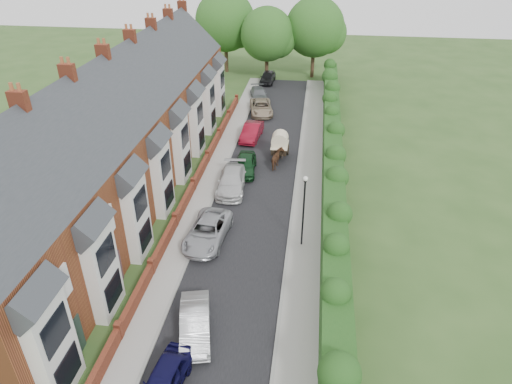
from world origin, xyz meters
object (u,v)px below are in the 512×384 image
at_px(lamppost, 304,203).
at_px(car_black, 268,77).
at_px(car_red, 252,132).
at_px(car_navy, 164,380).
at_px(horse_cart, 280,143).
at_px(car_white, 232,181).
at_px(car_beige, 261,107).
at_px(car_silver_b, 207,231).
at_px(horse, 277,159).
at_px(car_grey, 259,94).
at_px(car_silver_a, 195,323).
at_px(car_green, 245,164).

xyz_separation_m(lamppost, car_black, (-6.09, 34.60, -2.56)).
relative_size(lamppost, car_red, 1.16).
relative_size(car_navy, horse_cart, 1.14).
bearing_deg(car_white, car_beige, 85.77).
bearing_deg(lamppost, car_silver_b, -177.77).
xyz_separation_m(car_black, horse_cart, (3.51, -21.80, 0.66)).
bearing_deg(car_black, car_silver_b, -87.47).
relative_size(car_navy, horse, 2.01).
relative_size(lamppost, car_grey, 1.14).
distance_m(lamppost, car_red, 17.60).
relative_size(car_silver_a, car_green, 1.00).
distance_m(car_silver_a, car_beige, 31.54).
distance_m(car_red, horse_cart, 4.82).
xyz_separation_m(car_silver_a, car_red, (-0.59, 24.62, 0.04)).
height_order(car_red, horse_cart, horse_cart).
distance_m(car_navy, car_green, 21.15).
bearing_deg(lamppost, car_black, 99.99).
relative_size(car_navy, car_silver_b, 0.75).
xyz_separation_m(lamppost, horse, (-2.58, 10.72, -2.48)).
height_order(car_navy, horse_cart, horse_cart).
xyz_separation_m(car_silver_b, car_red, (0.57, 16.72, 0.02)).
bearing_deg(car_red, horse, -57.44).
distance_m(car_navy, car_white, 18.16).
xyz_separation_m(car_silver_a, car_green, (-0.14, 17.73, 0.03)).
bearing_deg(car_silver_a, car_beige, 77.17).
distance_m(car_red, car_beige, 6.92).
bearing_deg(car_silver_b, horse, 76.25).
relative_size(lamppost, car_navy, 1.33).
bearing_deg(car_black, car_navy, -86.67).
bearing_deg(horse_cart, car_silver_a, -96.68).
height_order(car_silver_b, car_beige, car_silver_b).
relative_size(lamppost, car_silver_a, 1.22).
height_order(lamppost, car_grey, lamppost).
bearing_deg(car_silver_b, car_black, 94.31).
distance_m(car_white, horse, 5.23).
xyz_separation_m(car_red, horse_cart, (3.04, -3.68, 0.67)).
bearing_deg(car_green, car_red, 89.54).
relative_size(lamppost, car_black, 1.19).
bearing_deg(car_navy, car_silver_a, 88.76).
xyz_separation_m(lamppost, horse_cart, (-2.58, 12.80, -1.90)).
xyz_separation_m(car_navy, car_white, (-0.23, 18.16, 0.09)).
xyz_separation_m(car_green, car_grey, (-1.22, 18.29, -0.07)).
xyz_separation_m(car_beige, horse_cart, (2.98, -10.60, 0.70)).
bearing_deg(car_silver_a, horse_cart, 69.53).
relative_size(car_green, car_grey, 0.94).
relative_size(car_navy, car_grey, 0.86).
xyz_separation_m(car_navy, car_silver_b, (-0.61, 11.32, 0.06)).
height_order(car_silver_a, horse_cart, horse_cart).
xyz_separation_m(car_navy, car_red, (-0.04, 28.04, 0.08)).
bearing_deg(lamppost, car_navy, -115.79).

